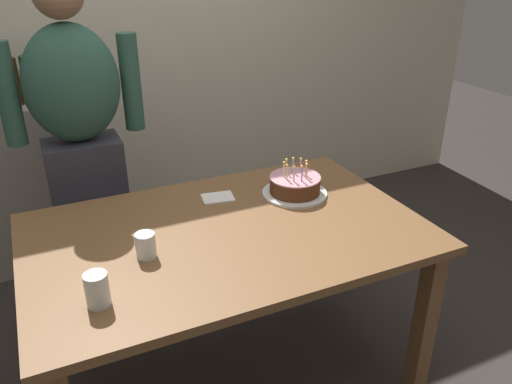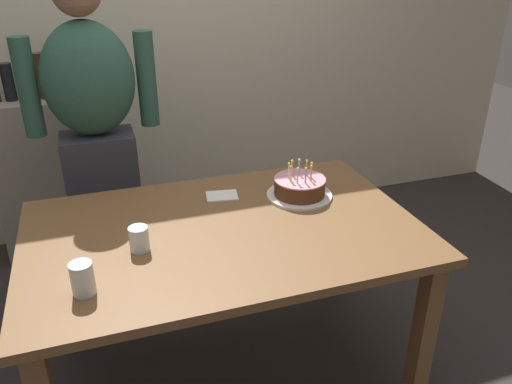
{
  "view_description": "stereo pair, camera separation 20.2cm",
  "coord_description": "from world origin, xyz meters",
  "px_view_note": "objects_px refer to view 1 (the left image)",
  "views": [
    {
      "loc": [
        -0.61,
        -1.59,
        1.72
      ],
      "look_at": [
        0.15,
        0.06,
        0.84
      ],
      "focal_mm": 35.77,
      "sensor_mm": 36.0,
      "label": 1
    },
    {
      "loc": [
        -0.43,
        -1.66,
        1.72
      ],
      "look_at": [
        0.15,
        0.06,
        0.84
      ],
      "focal_mm": 35.77,
      "sensor_mm": 36.0,
      "label": 2
    }
  ],
  "objects_px": {
    "water_glass_far": "(97,290)",
    "person_man_bearded": "(82,150)",
    "napkin_stack": "(218,198)",
    "birthday_cake": "(295,186)",
    "water_glass_near": "(146,245)"
  },
  "relations": [
    {
      "from": "birthday_cake",
      "to": "napkin_stack",
      "type": "bearing_deg",
      "value": 162.04
    },
    {
      "from": "water_glass_near",
      "to": "person_man_bearded",
      "type": "xyz_separation_m",
      "value": [
        -0.09,
        0.8,
        0.09
      ]
    },
    {
      "from": "birthday_cake",
      "to": "water_glass_far",
      "type": "height_order",
      "value": "birthday_cake"
    },
    {
      "from": "water_glass_far",
      "to": "water_glass_near",
      "type": "bearing_deg",
      "value": 45.75
    },
    {
      "from": "water_glass_near",
      "to": "person_man_bearded",
      "type": "bearing_deg",
      "value": 96.37
    },
    {
      "from": "birthday_cake",
      "to": "napkin_stack",
      "type": "relative_size",
      "value": 2.11
    },
    {
      "from": "napkin_stack",
      "to": "person_man_bearded",
      "type": "distance_m",
      "value": 0.69
    },
    {
      "from": "birthday_cake",
      "to": "water_glass_far",
      "type": "bearing_deg",
      "value": -155.18
    },
    {
      "from": "water_glass_far",
      "to": "birthday_cake",
      "type": "bearing_deg",
      "value": 24.82
    },
    {
      "from": "napkin_stack",
      "to": "birthday_cake",
      "type": "bearing_deg",
      "value": -17.96
    },
    {
      "from": "water_glass_far",
      "to": "person_man_bearded",
      "type": "height_order",
      "value": "person_man_bearded"
    },
    {
      "from": "birthday_cake",
      "to": "napkin_stack",
      "type": "height_order",
      "value": "birthday_cake"
    },
    {
      "from": "person_man_bearded",
      "to": "napkin_stack",
      "type": "bearing_deg",
      "value": 134.97
    },
    {
      "from": "water_glass_far",
      "to": "napkin_stack",
      "type": "xyz_separation_m",
      "value": [
        0.58,
        0.52,
        -0.05
      ]
    },
    {
      "from": "water_glass_near",
      "to": "napkin_stack",
      "type": "distance_m",
      "value": 0.51
    }
  ]
}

